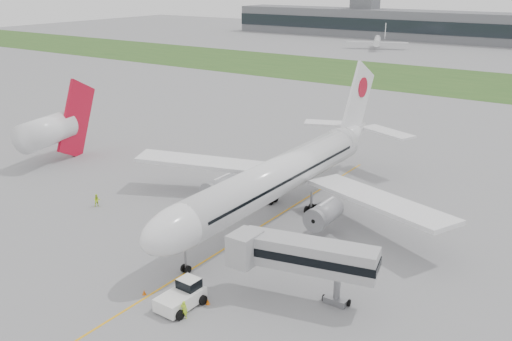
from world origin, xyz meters
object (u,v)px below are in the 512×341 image
Objects in this scene: jet_bridge at (299,255)px; neighbor_aircraft at (51,130)px; pushback_tug at (183,295)px; ground_crew_near at (184,310)px; airliner at (283,173)px.

neighbor_aircraft is (-57.01, 14.45, 0.82)m from jet_bridge.
pushback_tug is 11.96m from jet_bridge.
pushback_tug is 53.19m from neighbor_aircraft.
neighbor_aircraft is (-49.88, 23.36, 4.79)m from ground_crew_near.
jet_bridge is at bearing -54.24° from airliner.
jet_bridge is (8.69, 7.31, 3.75)m from pushback_tug.
pushback_tug is 0.35× the size of jet_bridge.
airliner reaches higher than pushback_tug.
airliner is at bearing 101.17° from pushback_tug.
airliner reaches higher than ground_crew_near.
jet_bridge is 7.66× the size of ground_crew_near.
pushback_tug is 0.28× the size of neighbor_aircraft.
airliner reaches higher than jet_bridge.
ground_crew_near is (5.58, -26.55, -4.74)m from airliner.
airliner is 25.67m from pushback_tug.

